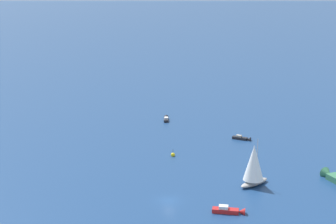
# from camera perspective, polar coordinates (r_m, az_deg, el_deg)

# --- Properties ---
(ground_plane) EXTENTS (2000.00, 2000.00, 0.00)m
(ground_plane) POSITION_cam_1_polar(r_m,az_deg,el_deg) (116.36, 0.08, -9.25)
(ground_plane) COLOR navy
(motorboat_far_port) EXTENTS (4.43, 5.64, 1.68)m
(motorboat_far_port) POSITION_cam_1_polar(r_m,az_deg,el_deg) (178.26, -0.19, -0.72)
(motorboat_far_port) COLOR black
(motorboat_far_port) RESTS_ON ground_plane
(motorboat_far_stbd) EXTENTS (3.89, 5.38, 1.57)m
(motorboat_far_stbd) POSITION_cam_1_polar(r_m,az_deg,el_deg) (158.85, 7.77, -2.73)
(motorboat_far_stbd) COLOR black
(motorboat_far_stbd) RESTS_ON ground_plane
(sailboat_outer_ring_a) EXTENTS (8.59, 5.10, 10.80)m
(sailboat_outer_ring_a) POSITION_cam_1_polar(r_m,az_deg,el_deg) (124.02, 8.96, -5.47)
(sailboat_outer_ring_a) COLOR #9E9993
(sailboat_outer_ring_a) RESTS_ON ground_plane
(motorboat_outer_ring_c) EXTENTS (5.93, 5.71, 1.90)m
(motorboat_outer_ring_c) POSITION_cam_1_polar(r_m,az_deg,el_deg) (111.27, 6.50, -10.20)
(motorboat_outer_ring_c) COLOR #B21E1E
(motorboat_outer_ring_c) RESTS_ON ground_plane
(marker_buoy) EXTENTS (1.10, 1.10, 2.10)m
(marker_buoy) POSITION_cam_1_polar(r_m,az_deg,el_deg) (143.37, 0.52, -4.48)
(marker_buoy) COLOR yellow
(marker_buoy) RESTS_ON ground_plane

